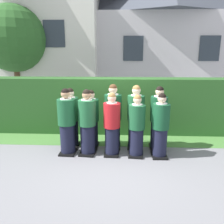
% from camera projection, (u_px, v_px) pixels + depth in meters
% --- Properties ---
extents(ground_plane, '(60.00, 60.00, 0.00)m').
position_uv_depth(ground_plane, '(112.00, 155.00, 5.91)').
color(ground_plane, slate).
extents(student_front_row_0, '(0.44, 0.54, 1.68)m').
position_uv_depth(student_front_row_0, '(67.00, 123.00, 5.80)').
color(student_front_row_0, black).
rests_on(student_front_row_0, ground).
extents(student_front_row_1, '(0.44, 0.52, 1.66)m').
position_uv_depth(student_front_row_1, '(87.00, 124.00, 5.78)').
color(student_front_row_1, black).
rests_on(student_front_row_1, ground).
extents(student_in_red_blazer, '(0.41, 0.51, 1.58)m').
position_uv_depth(student_in_red_blazer, '(112.00, 126.00, 5.74)').
color(student_in_red_blazer, black).
rests_on(student_in_red_blazer, ground).
extents(student_front_row_3, '(0.40, 0.48, 1.55)m').
position_uv_depth(student_front_row_3, '(137.00, 127.00, 5.68)').
color(student_front_row_3, black).
rests_on(student_front_row_3, ground).
extents(student_front_row_4, '(0.41, 0.47, 1.59)m').
position_uv_depth(student_front_row_4, '(160.00, 127.00, 5.62)').
color(student_front_row_4, black).
rests_on(student_front_row_4, ground).
extents(student_rear_row_0, '(0.42, 0.47, 1.61)m').
position_uv_depth(student_rear_row_0, '(71.00, 119.00, 6.27)').
color(student_rear_row_0, black).
rests_on(student_rear_row_0, ground).
extents(student_rear_row_1, '(0.41, 0.47, 1.57)m').
position_uv_depth(student_rear_row_1, '(91.00, 120.00, 6.27)').
color(student_rear_row_1, black).
rests_on(student_rear_row_1, ground).
extents(student_rear_row_2, '(0.45, 0.54, 1.72)m').
position_uv_depth(student_rear_row_2, '(113.00, 118.00, 6.18)').
color(student_rear_row_2, black).
rests_on(student_rear_row_2, ground).
extents(student_rear_row_3, '(0.44, 0.55, 1.70)m').
position_uv_depth(student_rear_row_3, '(136.00, 119.00, 6.16)').
color(student_rear_row_3, black).
rests_on(student_rear_row_3, ground).
extents(student_rear_row_4, '(0.44, 0.48, 1.68)m').
position_uv_depth(student_rear_row_4, '(158.00, 120.00, 6.10)').
color(student_rear_row_4, black).
rests_on(student_rear_row_4, ground).
extents(hedge, '(8.96, 0.70, 1.74)m').
position_uv_depth(hedge, '(114.00, 106.00, 7.41)').
color(hedge, '#285623').
rests_on(hedge, ground).
extents(school_building_main, '(6.59, 3.40, 7.12)m').
position_uv_depth(school_building_main, '(35.00, 28.00, 11.32)').
color(school_building_main, silver).
rests_on(school_building_main, ground).
extents(school_building_annex, '(8.02, 3.73, 6.58)m').
position_uv_depth(school_building_annex, '(165.00, 35.00, 12.02)').
color(school_building_annex, silver).
rests_on(school_building_annex, ground).
extents(oak_tree_left, '(2.80, 2.80, 4.46)m').
position_uv_depth(oak_tree_left, '(14.00, 39.00, 9.91)').
color(oak_tree_left, brown).
rests_on(oak_tree_left, ground).
extents(lawn_strip, '(8.96, 0.90, 0.01)m').
position_uv_depth(lawn_strip, '(113.00, 140.00, 6.85)').
color(lawn_strip, '#477A38').
rests_on(lawn_strip, ground).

